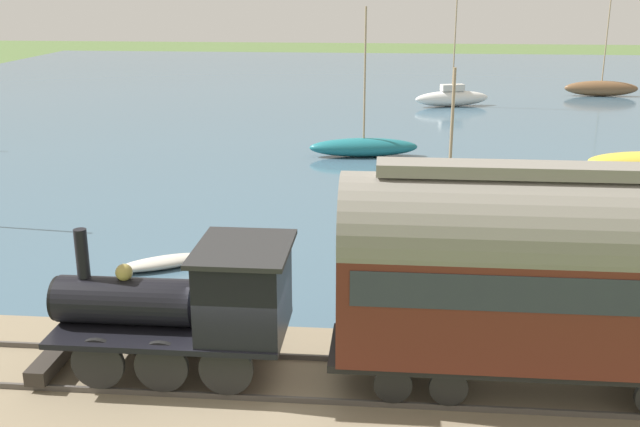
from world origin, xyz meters
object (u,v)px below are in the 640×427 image
at_px(rowboat_mid_harbor, 164,262).
at_px(passenger_coach, 551,269).
at_px(sailboat_teal, 364,147).
at_px(rowboat_near_shore, 589,253).
at_px(steam_locomotive, 196,300).
at_px(sailboat_green, 447,228).
at_px(sailboat_white, 452,97).
at_px(sailboat_brown, 601,88).

bearing_deg(rowboat_mid_harbor, passenger_coach, -155.77).
distance_m(sailboat_teal, rowboat_near_shore, 16.31).
height_order(steam_locomotive, passenger_coach, passenger_coach).
xyz_separation_m(sailboat_teal, rowboat_mid_harbor, (-16.19, 5.60, -0.33)).
height_order(sailboat_green, rowboat_mid_harbor, sailboat_green).
height_order(steam_locomotive, sailboat_white, sailboat_white).
xyz_separation_m(sailboat_green, rowboat_mid_harbor, (-2.55, 8.81, -0.53)).
height_order(sailboat_green, rowboat_near_shore, sailboat_green).
height_order(passenger_coach, sailboat_brown, sailboat_brown).
relative_size(passenger_coach, rowboat_mid_harbor, 3.03).
distance_m(sailboat_teal, sailboat_green, 14.01).
bearing_deg(sailboat_brown, passenger_coach, 164.09).
distance_m(steam_locomotive, passenger_coach, 7.21).
bearing_deg(sailboat_green, rowboat_mid_harbor, 81.62).
bearing_deg(sailboat_green, sailboat_teal, -11.27).
xyz_separation_m(sailboat_brown, rowboat_mid_harbor, (-39.29, 23.32, -0.47)).
bearing_deg(sailboat_white, sailboat_brown, -79.98).
bearing_deg(steam_locomotive, sailboat_green, -31.52).
distance_m(sailboat_green, rowboat_near_shore, 4.52).
distance_m(steam_locomotive, rowboat_mid_harbor, 7.88).
bearing_deg(sailboat_white, passenger_coach, 160.93).
xyz_separation_m(sailboat_brown, sailboat_teal, (-23.10, 17.72, -0.14)).
bearing_deg(sailboat_teal, passenger_coach, -176.98).
height_order(steam_locomotive, sailboat_green, sailboat_green).
xyz_separation_m(passenger_coach, rowboat_near_shore, (8.85, -3.18, -2.82)).
xyz_separation_m(passenger_coach, sailboat_teal, (23.26, 4.47, -2.57)).
distance_m(sailboat_teal, rowboat_mid_harbor, 17.13).
relative_size(steam_locomotive, rowboat_mid_harbor, 1.89).
bearing_deg(sailboat_teal, steam_locomotive, 165.57).
xyz_separation_m(sailboat_white, sailboat_brown, (6.20, -12.00, -0.01)).
bearing_deg(sailboat_green, rowboat_near_shore, -124.35).
height_order(sailboat_teal, rowboat_near_shore, sailboat_teal).
bearing_deg(sailboat_brown, rowboat_near_shore, 165.01).
height_order(steam_locomotive, rowboat_mid_harbor, steam_locomotive).
distance_m(sailboat_white, sailboat_green, 30.65).
distance_m(passenger_coach, sailboat_green, 9.98).
height_order(sailboat_brown, sailboat_green, sailboat_brown).
xyz_separation_m(passenger_coach, sailboat_brown, (46.36, -13.25, -2.43)).
xyz_separation_m(steam_locomotive, sailboat_green, (9.62, -5.90, -1.40)).
relative_size(steam_locomotive, sailboat_green, 0.91).
height_order(sailboat_white, sailboat_teal, sailboat_white).
height_order(sailboat_white, rowboat_mid_harbor, sailboat_white).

